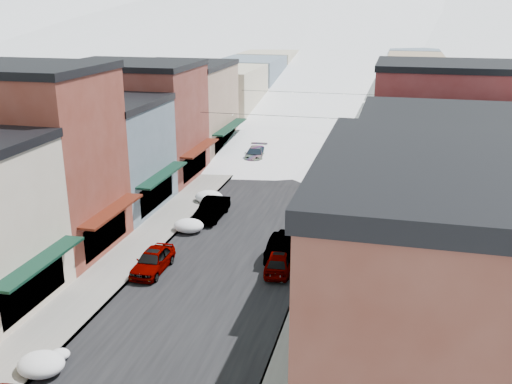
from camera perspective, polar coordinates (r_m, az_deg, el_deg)
The scene contains 31 objects.
road at distance 73.70m, azimuth 5.82°, elevation 5.65°, with size 10.00×160.00×0.01m, color black.
sidewalk_left at distance 74.86m, azimuth 0.80°, elevation 5.99°, with size 3.20×160.00×0.15m, color gray.
sidewalk_right at distance 73.09m, azimuth 10.97°, elevation 5.35°, with size 3.20×160.00×0.15m, color gray.
curb_left at distance 74.53m, azimuth 1.96°, elevation 5.93°, with size 0.10×160.00×0.15m, color slate.
curb_right at distance 73.17m, azimuth 9.76°, elevation 5.44°, with size 0.10×160.00×0.15m, color slate.
bldg_l_brick_near at distance 40.76m, azimuth -22.11°, elevation 3.01°, with size 12.30×8.20×12.50m.
bldg_l_grayblue at distance 47.82m, azimuth -15.55°, elevation 3.65°, with size 11.30×9.20×9.00m.
bldg_l_brick_far at distance 55.83m, azimuth -12.10°, elevation 7.01°, with size 13.30×9.20×11.00m.
bldg_l_tan at distance 64.54m, azimuth -7.42°, elevation 8.31°, with size 11.30×11.20×10.00m.
bldg_r_green at distance 26.06m, azimuth 19.83°, elevation -8.63°, with size 11.30×9.20×9.50m.
bldg_r_blue at distance 34.16m, azimuth 18.61°, elevation -1.15°, with size 11.30×9.20×10.50m.
bldg_r_cream at distance 42.99m, azimuth 18.36°, elevation 1.76°, with size 12.30×9.20×9.00m.
bldg_r_brick_far at distance 51.46m, azimuth 18.43°, elevation 5.82°, with size 13.30×9.20×11.50m.
bldg_r_tan at distance 61.37m, azimuth 16.80°, elevation 6.93°, with size 11.30×11.20×9.50m.
distant_blocks at distance 95.52m, azimuth 7.94°, elevation 10.91°, with size 34.00×55.00×8.00m.
mountain_ridge at distance 289.91m, azimuth 8.46°, elevation 17.82°, with size 670.00×340.00×34.00m.
overhead_cables at distance 60.38m, azimuth 4.27°, elevation 8.87°, with size 16.40×15.04×0.04m.
car_silver_sedan at distance 36.67m, azimuth -10.29°, elevation -6.75°, with size 1.72×4.27×1.46m, color #9C9DA4.
car_dark_hatch at distance 44.87m, azimuth -4.41°, elevation -1.68°, with size 1.62×4.65×1.53m, color black.
car_silver_wagon at distance 61.02m, azimuth -0.07°, elevation 3.79°, with size 2.11×5.19×1.51m, color #97989E.
car_green_sedan at distance 38.11m, azimuth 3.00°, elevation -5.29°, with size 1.76×5.05×1.66m, color black.
car_gray_suv at distance 36.12m, azimuth 2.30°, elevation -6.92°, with size 1.63×4.05×1.38m, color gray.
car_black_sedan at distance 49.32m, azimuth 6.21°, elevation 0.02°, with size 1.91×4.69×1.36m, color black.
car_lane_silver at distance 71.79m, azimuth 3.85°, elevation 6.02°, with size 1.93×4.79×1.63m, color gray.
car_lane_white at distance 85.12m, azimuth 8.39°, elevation 7.80°, with size 2.62×5.68×1.58m, color #BDBDBF.
trash_can at distance 34.95m, azimuth 4.76°, elevation -8.08°, with size 0.50×0.50×0.84m.
streetlamp_near at distance 45.87m, azimuth 8.44°, elevation 1.64°, with size 0.38×0.38×4.62m.
streetlamp_far at distance 55.59m, azimuth 8.65°, elevation 4.28°, with size 0.35×0.35×4.17m.
snow_pile_near at distance 28.90m, azimuth -20.54°, elevation -15.76°, with size 2.21×2.56×0.93m.
snow_pile_mid at distance 42.56m, azimuth -6.68°, elevation -3.34°, with size 2.25×2.59×0.95m.
snow_pile_far at distance 48.55m, azimuth -4.66°, elevation -0.47°, with size 2.38×2.66×1.01m.
Camera 1 is at (9.93, -11.23, 16.10)m, focal length 40.00 mm.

